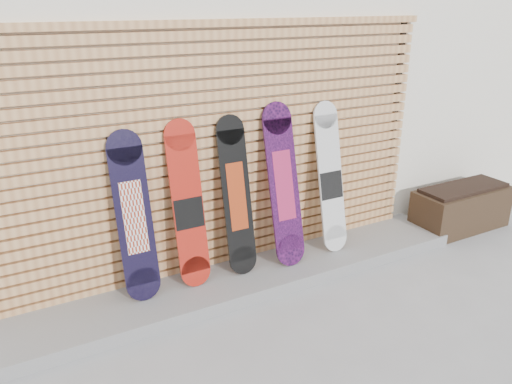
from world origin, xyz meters
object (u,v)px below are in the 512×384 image
snowboard_3 (284,185)px  snowboard_0 (134,217)px  snowboard_2 (237,196)px  snowboard_1 (188,206)px  snowboard_4 (330,179)px  planter_box (461,208)px

snowboard_3 → snowboard_0: bearing=178.1°
snowboard_2 → snowboard_1: bearing=179.4°
snowboard_1 → snowboard_0: bearing=179.7°
snowboard_1 → snowboard_4: (1.45, -0.03, 0.01)m
planter_box → snowboard_1: size_ratio=0.80×
snowboard_0 → snowboard_3: 1.37m
snowboard_2 → snowboard_3: snowboard_3 is taller
snowboard_1 → snowboard_4: 1.45m
snowboard_3 → snowboard_2: bearing=175.2°
snowboard_4 → snowboard_2: bearing=178.6°
planter_box → snowboard_3: bearing=175.6°
planter_box → snowboard_3: snowboard_3 is taller
planter_box → snowboard_0: (-3.62, 0.22, 0.56)m
snowboard_1 → snowboard_4: size_ratio=0.99×
snowboard_4 → snowboard_3: bearing=-178.5°
snowboard_0 → snowboard_3: bearing=-1.9°
snowboard_0 → snowboard_1: 0.46m
planter_box → snowboard_3: size_ratio=0.77×
planter_box → snowboard_1: snowboard_1 is taller
planter_box → snowboard_2: size_ratio=0.80×
planter_box → snowboard_2: snowboard_2 is taller
snowboard_2 → snowboard_0: bearing=179.6°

